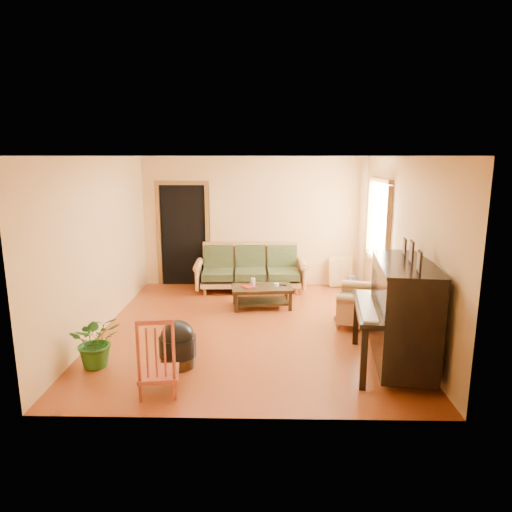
{
  "coord_description": "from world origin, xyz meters",
  "views": [
    {
      "loc": [
        0.23,
        -6.66,
        2.59
      ],
      "look_at": [
        0.08,
        0.2,
        1.1
      ],
      "focal_mm": 32.0,
      "sensor_mm": 36.0,
      "label": 1
    }
  ],
  "objects_px": {
    "armchair": "(360,297)",
    "potted_plant": "(96,340)",
    "ceramic_crock": "(353,282)",
    "coffee_table": "(262,297)",
    "footstool": "(178,349)",
    "piano": "(402,316)",
    "sofa": "(251,268)",
    "red_chair": "(158,354)"
  },
  "relations": [
    {
      "from": "footstool",
      "to": "red_chair",
      "type": "xyz_separation_m",
      "value": [
        -0.08,
        -0.68,
        0.24
      ]
    },
    {
      "from": "red_chair",
      "to": "potted_plant",
      "type": "xyz_separation_m",
      "value": [
        -0.93,
        0.65,
        -0.12
      ]
    },
    {
      "from": "sofa",
      "to": "piano",
      "type": "distance_m",
      "value": 3.89
    },
    {
      "from": "armchair",
      "to": "ceramic_crock",
      "type": "xyz_separation_m",
      "value": [
        0.28,
        2.03,
        -0.32
      ]
    },
    {
      "from": "red_chair",
      "to": "armchair",
      "type": "bearing_deg",
      "value": 31.49
    },
    {
      "from": "coffee_table",
      "to": "armchair",
      "type": "distance_m",
      "value": 1.76
    },
    {
      "from": "sofa",
      "to": "footstool",
      "type": "bearing_deg",
      "value": -106.06
    },
    {
      "from": "armchair",
      "to": "red_chair",
      "type": "height_order",
      "value": "red_chair"
    },
    {
      "from": "sofa",
      "to": "potted_plant",
      "type": "relative_size",
      "value": 3.12
    },
    {
      "from": "armchair",
      "to": "footstool",
      "type": "xyz_separation_m",
      "value": [
        -2.59,
        -1.54,
        -0.22
      ]
    },
    {
      "from": "sofa",
      "to": "red_chair",
      "type": "xyz_separation_m",
      "value": [
        -0.89,
        -4.05,
        0.0
      ]
    },
    {
      "from": "piano",
      "to": "footstool",
      "type": "distance_m",
      "value": 2.83
    },
    {
      "from": "sofa",
      "to": "red_chair",
      "type": "distance_m",
      "value": 4.15
    },
    {
      "from": "sofa",
      "to": "ceramic_crock",
      "type": "relative_size",
      "value": 8.62
    },
    {
      "from": "coffee_table",
      "to": "piano",
      "type": "distance_m",
      "value": 2.92
    },
    {
      "from": "coffee_table",
      "to": "armchair",
      "type": "bearing_deg",
      "value": -26.52
    },
    {
      "from": "sofa",
      "to": "coffee_table",
      "type": "xyz_separation_m",
      "value": [
        0.23,
        -1.06,
        -0.27
      ]
    },
    {
      "from": "sofa",
      "to": "coffee_table",
      "type": "relative_size",
      "value": 2.04
    },
    {
      "from": "red_chair",
      "to": "ceramic_crock",
      "type": "height_order",
      "value": "red_chair"
    },
    {
      "from": "sofa",
      "to": "ceramic_crock",
      "type": "height_order",
      "value": "sofa"
    },
    {
      "from": "armchair",
      "to": "red_chair",
      "type": "distance_m",
      "value": 3.48
    },
    {
      "from": "armchair",
      "to": "piano",
      "type": "relative_size",
      "value": 0.57
    },
    {
      "from": "ceramic_crock",
      "to": "coffee_table",
      "type": "bearing_deg",
      "value": -145.58
    },
    {
      "from": "footstool",
      "to": "red_chair",
      "type": "height_order",
      "value": "red_chair"
    },
    {
      "from": "coffee_table",
      "to": "armchair",
      "type": "relative_size",
      "value": 1.18
    },
    {
      "from": "footstool",
      "to": "coffee_table",
      "type": "bearing_deg",
      "value": 65.83
    },
    {
      "from": "red_chair",
      "to": "ceramic_crock",
      "type": "relative_size",
      "value": 3.73
    },
    {
      "from": "coffee_table",
      "to": "piano",
      "type": "height_order",
      "value": "piano"
    },
    {
      "from": "armchair",
      "to": "potted_plant",
      "type": "relative_size",
      "value": 1.29
    },
    {
      "from": "coffee_table",
      "to": "ceramic_crock",
      "type": "relative_size",
      "value": 4.22
    },
    {
      "from": "sofa",
      "to": "red_chair",
      "type": "relative_size",
      "value": 2.31
    },
    {
      "from": "footstool",
      "to": "potted_plant",
      "type": "relative_size",
      "value": 0.68
    },
    {
      "from": "footstool",
      "to": "ceramic_crock",
      "type": "relative_size",
      "value": 1.89
    },
    {
      "from": "coffee_table",
      "to": "armchair",
      "type": "height_order",
      "value": "armchair"
    },
    {
      "from": "piano",
      "to": "potted_plant",
      "type": "xyz_separation_m",
      "value": [
        -3.81,
        -0.06,
        -0.34
      ]
    },
    {
      "from": "armchair",
      "to": "piano",
      "type": "bearing_deg",
      "value": -67.75
    },
    {
      "from": "armchair",
      "to": "coffee_table",
      "type": "bearing_deg",
      "value": 168.19
    },
    {
      "from": "armchair",
      "to": "potted_plant",
      "type": "height_order",
      "value": "armchair"
    },
    {
      "from": "sofa",
      "to": "potted_plant",
      "type": "bearing_deg",
      "value": -120.82
    },
    {
      "from": "footstool",
      "to": "potted_plant",
      "type": "height_order",
      "value": "potted_plant"
    },
    {
      "from": "sofa",
      "to": "coffee_table",
      "type": "distance_m",
      "value": 1.12
    },
    {
      "from": "piano",
      "to": "footstool",
      "type": "relative_size",
      "value": 3.28
    }
  ]
}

